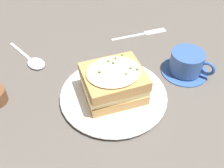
# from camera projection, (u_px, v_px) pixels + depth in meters

# --- Properties ---
(ground_plane) EXTENTS (2.40, 2.40, 0.00)m
(ground_plane) POSITION_uv_depth(u_px,v_px,m) (113.00, 89.00, 0.66)
(ground_plane) COLOR #514C47
(dinner_plate) EXTENTS (0.26, 0.26, 0.01)m
(dinner_plate) POSITION_uv_depth(u_px,v_px,m) (112.00, 95.00, 0.64)
(dinner_plate) COLOR white
(dinner_plate) RESTS_ON ground_plane
(sandwich) EXTENTS (0.17, 0.15, 0.08)m
(sandwich) POSITION_uv_depth(u_px,v_px,m) (113.00, 82.00, 0.60)
(sandwich) COLOR #B2844C
(sandwich) RESTS_ON dinner_plate
(teacup_with_saucer) EXTENTS (0.13, 0.13, 0.06)m
(teacup_with_saucer) POSITION_uv_depth(u_px,v_px,m) (187.00, 63.00, 0.69)
(teacup_with_saucer) COLOR #33569E
(teacup_with_saucer) RESTS_ON ground_plane
(fork) EXTENTS (0.18, 0.06, 0.00)m
(fork) POSITION_uv_depth(u_px,v_px,m) (145.00, 33.00, 0.84)
(fork) COLOR silver
(fork) RESTS_ON ground_plane
(spoon) EXTENTS (0.13, 0.14, 0.01)m
(spoon) POSITION_uv_depth(u_px,v_px,m) (34.00, 62.00, 0.73)
(spoon) COLOR silver
(spoon) RESTS_ON ground_plane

